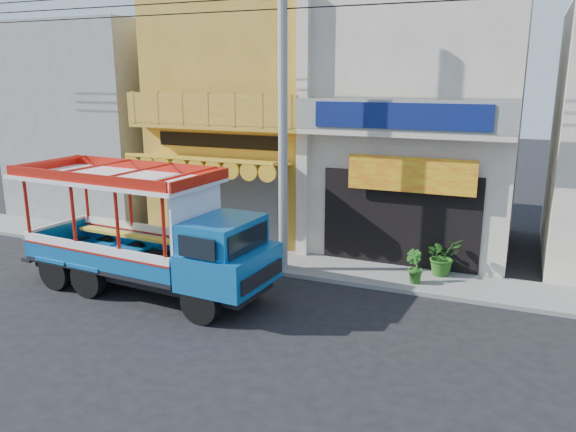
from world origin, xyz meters
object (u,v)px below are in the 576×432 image
object	(u,v)px
utility_pole	(288,97)
green_sign	(180,235)
potted_plant_a	(443,256)
potted_plant_b	(414,267)
songthaew_truck	(160,237)

from	to	relation	value
utility_pole	green_sign	world-z (taller)	utility_pole
potted_plant_a	potted_plant_b	world-z (taller)	potted_plant_a
potted_plant_b	green_sign	bearing A→B (deg)	30.58
green_sign	potted_plant_b	xyz separation A→B (m)	(7.58, -0.14, -0.00)
utility_pole	potted_plant_a	size ratio (longest dim) A/B	25.59
songthaew_truck	potted_plant_b	xyz separation A→B (m)	(5.92, 3.20, -1.03)
green_sign	utility_pole	bearing A→B (deg)	-6.97
utility_pole	green_sign	size ratio (longest dim) A/B	26.03
utility_pole	green_sign	bearing A→B (deg)	173.03
potted_plant_a	potted_plant_b	xyz separation A→B (m)	(-0.62, -0.96, -0.10)
utility_pole	potted_plant_a	xyz separation A→B (m)	(4.19, 1.31, -4.37)
songthaew_truck	green_sign	size ratio (longest dim) A/B	6.76
potted_plant_b	potted_plant_a	bearing A→B (deg)	-91.26
green_sign	potted_plant_b	distance (m)	7.58
green_sign	potted_plant_b	size ratio (longest dim) A/B	1.19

